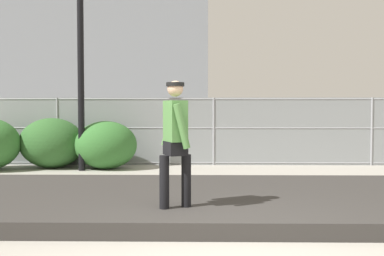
{
  "coord_description": "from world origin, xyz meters",
  "views": [
    {
      "loc": [
        -0.4,
        -4.59,
        1.52
      ],
      "look_at": [
        -0.51,
        2.56,
        1.22
      ],
      "focal_mm": 41.86,
      "sensor_mm": 36.0,
      "label": 1
    }
  ],
  "objects_px": {
    "skater": "(175,140)",
    "shrub_right": "(106,145)",
    "skateboard": "(175,219)",
    "parked_car_near": "(101,130)",
    "shrub_center": "(52,143)"
  },
  "relations": [
    {
      "from": "skater",
      "to": "shrub_right",
      "type": "relative_size",
      "value": 1.15
    },
    {
      "from": "skateboard",
      "to": "shrub_right",
      "type": "height_order",
      "value": "shrub_right"
    },
    {
      "from": "skateboard",
      "to": "parked_car_near",
      "type": "bearing_deg",
      "value": 108.39
    },
    {
      "from": "skater",
      "to": "shrub_center",
      "type": "distance_m",
      "value": 6.69
    },
    {
      "from": "shrub_right",
      "to": "skateboard",
      "type": "bearing_deg",
      "value": -69.29
    },
    {
      "from": "skater",
      "to": "shrub_center",
      "type": "bearing_deg",
      "value": 121.89
    },
    {
      "from": "parked_car_near",
      "to": "skateboard",
      "type": "bearing_deg",
      "value": -71.61
    },
    {
      "from": "skateboard",
      "to": "skater",
      "type": "relative_size",
      "value": 0.45
    },
    {
      "from": "parked_car_near",
      "to": "shrub_center",
      "type": "xyz_separation_m",
      "value": [
        -0.61,
        -3.1,
        -0.19
      ]
    },
    {
      "from": "skateboard",
      "to": "shrub_right",
      "type": "bearing_deg",
      "value": 110.71
    },
    {
      "from": "parked_car_near",
      "to": "shrub_right",
      "type": "bearing_deg",
      "value": -75.66
    },
    {
      "from": "skateboard",
      "to": "shrub_center",
      "type": "relative_size",
      "value": 0.48
    },
    {
      "from": "skater",
      "to": "parked_car_near",
      "type": "distance_m",
      "value": 9.24
    },
    {
      "from": "parked_car_near",
      "to": "shrub_center",
      "type": "bearing_deg",
      "value": -101.21
    },
    {
      "from": "skateboard",
      "to": "shrub_center",
      "type": "distance_m",
      "value": 6.7
    }
  ]
}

